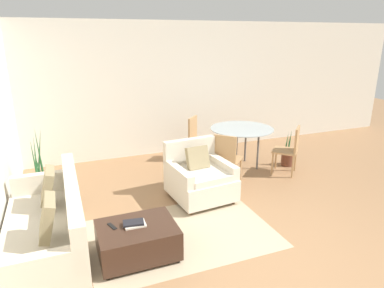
{
  "coord_description": "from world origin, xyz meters",
  "views": [
    {
      "loc": [
        -2.14,
        -2.88,
        2.46
      ],
      "look_at": [
        -0.17,
        2.1,
        0.75
      ],
      "focal_mm": 32.0,
      "sensor_mm": 36.0,
      "label": 1
    }
  ],
  "objects_px": {
    "dining_chair_far_left": "(197,136)",
    "dining_chair_near_right": "(290,147)",
    "couch": "(49,236)",
    "armchair": "(199,178)",
    "potted_plant": "(42,192)",
    "book_stack": "(134,223)",
    "potted_plant_small": "(288,157)",
    "tv_remote_primary": "(112,226)",
    "ottoman": "(137,239)",
    "dining_chair_near_left": "(227,156)",
    "dining_table": "(242,132)"
  },
  "relations": [
    {
      "from": "dining_chair_far_left",
      "to": "dining_chair_near_right",
      "type": "bearing_deg",
      "value": -45.0
    },
    {
      "from": "couch",
      "to": "armchair",
      "type": "height_order",
      "value": "couch"
    },
    {
      "from": "armchair",
      "to": "potted_plant",
      "type": "height_order",
      "value": "potted_plant"
    },
    {
      "from": "couch",
      "to": "book_stack",
      "type": "relative_size",
      "value": 7.56
    },
    {
      "from": "potted_plant_small",
      "to": "potted_plant",
      "type": "bearing_deg",
      "value": -178.42
    },
    {
      "from": "book_stack",
      "to": "tv_remote_primary",
      "type": "height_order",
      "value": "book_stack"
    },
    {
      "from": "dining_chair_far_left",
      "to": "ottoman",
      "type": "bearing_deg",
      "value": -124.56
    },
    {
      "from": "dining_chair_near_left",
      "to": "book_stack",
      "type": "bearing_deg",
      "value": -143.77
    },
    {
      "from": "ottoman",
      "to": "tv_remote_primary",
      "type": "xyz_separation_m",
      "value": [
        -0.26,
        0.09,
        0.18
      ]
    },
    {
      "from": "ottoman",
      "to": "potted_plant_small",
      "type": "relative_size",
      "value": 1.21
    },
    {
      "from": "dining_chair_near_right",
      "to": "dining_chair_near_left",
      "type": "bearing_deg",
      "value": 180.0
    },
    {
      "from": "dining_table",
      "to": "potted_plant_small",
      "type": "xyz_separation_m",
      "value": [
        0.9,
        -0.28,
        -0.52
      ]
    },
    {
      "from": "couch",
      "to": "tv_remote_primary",
      "type": "distance_m",
      "value": 0.7
    },
    {
      "from": "armchair",
      "to": "dining_chair_near_right",
      "type": "distance_m",
      "value": 1.95
    },
    {
      "from": "potted_plant",
      "to": "dining_table",
      "type": "height_order",
      "value": "potted_plant"
    },
    {
      "from": "dining_chair_near_left",
      "to": "potted_plant_small",
      "type": "xyz_separation_m",
      "value": [
        1.55,
        0.37,
        -0.34
      ]
    },
    {
      "from": "book_stack",
      "to": "dining_chair_near_left",
      "type": "height_order",
      "value": "dining_chair_near_left"
    },
    {
      "from": "book_stack",
      "to": "dining_chair_far_left",
      "type": "height_order",
      "value": "dining_chair_far_left"
    },
    {
      "from": "armchair",
      "to": "potted_plant_small",
      "type": "bearing_deg",
      "value": 17.09
    },
    {
      "from": "dining_chair_near_right",
      "to": "dining_chair_far_left",
      "type": "relative_size",
      "value": 1.0
    },
    {
      "from": "dining_chair_far_left",
      "to": "potted_plant_small",
      "type": "height_order",
      "value": "dining_chair_far_left"
    },
    {
      "from": "armchair",
      "to": "book_stack",
      "type": "xyz_separation_m",
      "value": [
        -1.27,
        -1.09,
        0.07
      ]
    },
    {
      "from": "tv_remote_primary",
      "to": "dining_chair_near_left",
      "type": "relative_size",
      "value": 0.18
    },
    {
      "from": "dining_chair_near_left",
      "to": "potted_plant_small",
      "type": "bearing_deg",
      "value": 13.52
    },
    {
      "from": "dining_chair_near_right",
      "to": "tv_remote_primary",
      "type": "bearing_deg",
      "value": -158.89
    },
    {
      "from": "armchair",
      "to": "ottoman",
      "type": "height_order",
      "value": "armchair"
    },
    {
      "from": "ottoman",
      "to": "book_stack",
      "type": "height_order",
      "value": "book_stack"
    },
    {
      "from": "armchair",
      "to": "ottoman",
      "type": "xyz_separation_m",
      "value": [
        -1.25,
        -1.12,
        -0.13
      ]
    },
    {
      "from": "tv_remote_primary",
      "to": "armchair",
      "type": "bearing_deg",
      "value": 34.27
    },
    {
      "from": "ottoman",
      "to": "potted_plant",
      "type": "height_order",
      "value": "potted_plant"
    },
    {
      "from": "tv_remote_primary",
      "to": "dining_table",
      "type": "relative_size",
      "value": 0.14
    },
    {
      "from": "potted_plant",
      "to": "potted_plant_small",
      "type": "xyz_separation_m",
      "value": [
        4.45,
        0.12,
        -0.08
      ]
    },
    {
      "from": "dining_chair_near_left",
      "to": "tv_remote_primary",
      "type": "bearing_deg",
      "value": -148.16
    },
    {
      "from": "potted_plant",
      "to": "dining_chair_far_left",
      "type": "distance_m",
      "value": 3.1
    },
    {
      "from": "book_stack",
      "to": "dining_chair_far_left",
      "type": "distance_m",
      "value": 3.28
    },
    {
      "from": "book_stack",
      "to": "dining_chair_near_right",
      "type": "distance_m",
      "value": 3.48
    },
    {
      "from": "armchair",
      "to": "potted_plant",
      "type": "relative_size",
      "value": 0.77
    },
    {
      "from": "couch",
      "to": "potted_plant",
      "type": "bearing_deg",
      "value": 94.17
    },
    {
      "from": "ottoman",
      "to": "dining_table",
      "type": "xyz_separation_m",
      "value": [
        2.52,
        2.07,
        0.48
      ]
    },
    {
      "from": "tv_remote_primary",
      "to": "dining_chair_near_right",
      "type": "xyz_separation_m",
      "value": [
        3.43,
        1.32,
        0.13
      ]
    },
    {
      "from": "armchair",
      "to": "dining_chair_near_left",
      "type": "relative_size",
      "value": 1.09
    },
    {
      "from": "dining_table",
      "to": "potted_plant_small",
      "type": "relative_size",
      "value": 1.64
    },
    {
      "from": "dining_chair_near_left",
      "to": "dining_chair_near_right",
      "type": "xyz_separation_m",
      "value": [
        1.3,
        -0.0,
        0.0
      ]
    },
    {
      "from": "potted_plant",
      "to": "dining_chair_far_left",
      "type": "relative_size",
      "value": 1.41
    },
    {
      "from": "couch",
      "to": "armchair",
      "type": "bearing_deg",
      "value": 21.62
    },
    {
      "from": "tv_remote_primary",
      "to": "potted_plant",
      "type": "distance_m",
      "value": 1.76
    },
    {
      "from": "couch",
      "to": "potted_plant",
      "type": "relative_size",
      "value": 1.58
    },
    {
      "from": "dining_table",
      "to": "dining_chair_far_left",
      "type": "distance_m",
      "value": 0.93
    },
    {
      "from": "potted_plant",
      "to": "ottoman",
      "type": "bearing_deg",
      "value": -58.07
    },
    {
      "from": "armchair",
      "to": "tv_remote_primary",
      "type": "distance_m",
      "value": 1.83
    }
  ]
}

